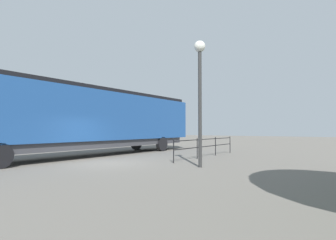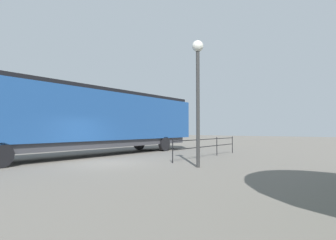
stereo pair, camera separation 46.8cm
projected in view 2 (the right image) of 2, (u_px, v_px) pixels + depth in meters
name	position (u px, v px, depth m)	size (l,w,h in m)	color
ground_plane	(106.00, 163.00, 13.70)	(120.00, 120.00, 0.00)	#666059
locomotive	(100.00, 119.00, 17.86)	(2.90, 18.24, 4.23)	navy
lamp_post	(198.00, 77.00, 12.21)	(0.51, 0.51, 5.63)	#2D2D2D
platform_fence	(208.00, 144.00, 16.58)	(0.05, 7.32, 1.17)	black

